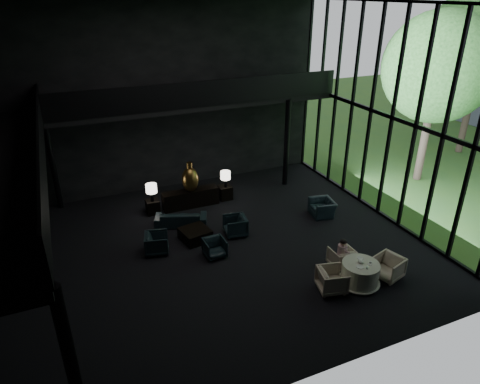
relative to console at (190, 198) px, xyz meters
name	(u,v)px	position (x,y,z in m)	size (l,w,h in m)	color
floor	(220,249)	(-0.05, -3.58, -0.37)	(14.00, 12.00, 0.02)	black
ceiling	(214,2)	(-0.05, -3.58, 7.63)	(14.00, 12.00, 0.02)	black
wall_back	(168,100)	(-0.05, 2.42, 3.63)	(14.00, 0.04, 8.00)	black
wall_front	(325,231)	(-0.05, -9.58, 3.63)	(14.00, 0.04, 8.00)	black
curtain_wall	(392,117)	(6.90, -3.58, 3.63)	(0.20, 12.00, 8.00)	black
mezzanine_left	(4,171)	(-6.05, -3.58, 3.63)	(2.00, 12.00, 0.25)	black
mezzanine_back	(198,103)	(0.95, 1.42, 3.63)	(12.00, 2.00, 0.25)	black
railing_left	(41,144)	(-5.05, -3.58, 4.23)	(0.06, 12.00, 1.00)	black
railing_back	(205,93)	(0.95, 0.42, 4.23)	(12.00, 0.06, 1.00)	black
column_sw	(74,375)	(-5.05, -9.28, 1.63)	(0.24, 0.24, 4.00)	black
column_nw	(52,163)	(-5.05, 2.12, 1.63)	(0.24, 0.24, 4.00)	black
column_ne	(287,144)	(4.75, 0.42, 1.63)	(0.24, 0.24, 4.00)	black
tree_near	(438,68)	(10.95, -1.58, 4.86)	(4.80, 4.80, 7.65)	#382D23
console	(190,198)	(0.00, 0.00, 0.00)	(2.35, 0.54, 0.75)	black
bronze_urn	(190,179)	(0.00, -0.10, 0.91)	(0.68, 0.68, 1.26)	#A2772A
side_table_left	(153,207)	(-1.60, 0.04, -0.09)	(0.52, 0.52, 0.58)	black
table_lamp_left	(151,189)	(-1.60, -0.03, 0.73)	(0.44, 0.44, 0.74)	black
side_table_right	(225,192)	(1.60, 0.10, -0.08)	(0.54, 0.54, 0.60)	black
table_lamp_right	(225,176)	(1.60, 0.02, 0.73)	(0.43, 0.43, 0.72)	black
sofa	(181,216)	(-0.82, -1.36, -0.01)	(1.87, 0.55, 0.73)	black
lounge_armchair_west	(157,242)	(-2.13, -2.88, 0.04)	(0.80, 0.75, 0.83)	black
lounge_armchair_east	(235,224)	(0.83, -2.88, 0.05)	(0.83, 0.78, 0.86)	black
lounge_armchair_south	(215,248)	(-0.37, -3.92, -0.04)	(0.66, 0.61, 0.68)	#192A31
window_armchair	(322,206)	(4.65, -2.86, 0.03)	(0.93, 0.61, 0.81)	black
coffee_table	(195,235)	(-0.66, -2.63, -0.16)	(0.97, 0.97, 0.43)	black
dining_table	(360,275)	(3.20, -7.14, -0.05)	(1.30, 1.30, 0.75)	white
dining_chair_north	(341,257)	(3.26, -6.11, -0.03)	(0.68, 0.64, 0.70)	beige
dining_chair_east	(388,266)	(4.24, -7.22, 0.06)	(0.85, 0.79, 0.87)	beige
dining_chair_west	(332,278)	(2.24, -7.06, 0.07)	(0.86, 0.80, 0.88)	beige
child	(343,248)	(3.17, -6.23, 0.40)	(0.31, 0.31, 0.66)	#E7AECA
plate_a	(360,267)	(3.06, -7.26, 0.38)	(0.23, 0.23, 0.01)	white
plate_b	(361,258)	(3.37, -6.89, 0.38)	(0.21, 0.21, 0.01)	white
saucer	(370,264)	(3.41, -7.27, 0.38)	(0.14, 0.14, 0.01)	white
coffee_cup	(370,262)	(3.48, -7.22, 0.42)	(0.08, 0.08, 0.06)	white
cereal_bowl	(361,261)	(3.22, -7.08, 0.42)	(0.18, 0.18, 0.09)	white
cream_pot	(367,268)	(3.19, -7.42, 0.41)	(0.06, 0.06, 0.07)	#99999E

